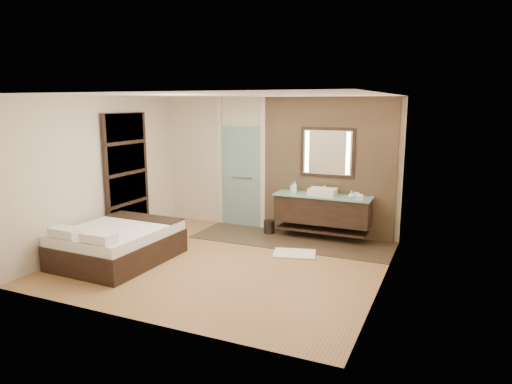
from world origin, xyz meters
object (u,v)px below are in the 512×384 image
at_px(vanity, 322,210).
at_px(waste_bin, 269,227).
at_px(mirror_unit, 327,153).
at_px(bed, 118,244).

height_order(vanity, waste_bin, vanity).
relative_size(mirror_unit, bed, 0.56).
bearing_deg(waste_bin, bed, -123.89).
distance_m(vanity, bed, 3.78).
distance_m(vanity, mirror_unit, 1.10).
bearing_deg(mirror_unit, waste_bin, -164.00).
height_order(vanity, bed, vanity).
xyz_separation_m(vanity, mirror_unit, (0.00, 0.24, 1.07)).
relative_size(vanity, mirror_unit, 1.75).
distance_m(bed, waste_bin, 3.02).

